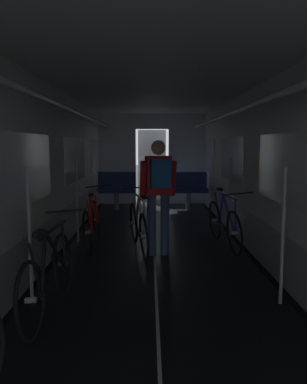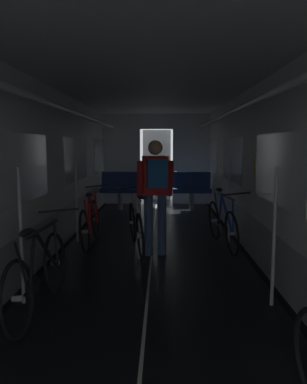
{
  "view_description": "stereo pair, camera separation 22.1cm",
  "coord_description": "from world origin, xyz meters",
  "px_view_note": "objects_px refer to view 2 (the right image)",
  "views": [
    {
      "loc": [
        -0.07,
        -1.75,
        1.62
      ],
      "look_at": [
        0.0,
        5.32,
        0.77
      ],
      "focal_mm": 36.74,
      "sensor_mm": 36.0,
      "label": 1
    },
    {
      "loc": [
        0.15,
        -1.75,
        1.62
      ],
      "look_at": [
        0.0,
        5.32,
        0.77
      ],
      "focal_mm": 36.74,
      "sensor_mm": 36.0,
      "label": 2
    }
  ],
  "objects_px": {
    "bench_seat_far_left": "(120,187)",
    "bench_seat_far_right": "(191,187)",
    "bicycle_blue": "(222,223)",
    "person_cyclist_aisle": "(156,187)",
    "bicycle_black": "(39,274)",
    "bicycle_red": "(91,222)",
    "bicycle_silver_in_aisle": "(136,226)"
  },
  "relations": [
    {
      "from": "bicycle_black",
      "to": "person_cyclist_aisle",
      "type": "xyz_separation_m",
      "value": [
        1.09,
        2.0,
        0.63
      ]
    },
    {
      "from": "bicycle_black",
      "to": "person_cyclist_aisle",
      "type": "bearing_deg",
      "value": 61.28
    },
    {
      "from": "bicycle_blue",
      "to": "bench_seat_far_left",
      "type": "bearing_deg",
      "value": 118.69
    },
    {
      "from": "bench_seat_far_left",
      "to": "bicycle_silver_in_aisle",
      "type": "height_order",
      "value": "bench_seat_far_left"
    },
    {
      "from": "bicycle_red",
      "to": "bicycle_black",
      "type": "height_order",
      "value": "same"
    },
    {
      "from": "bicycle_black",
      "to": "bench_seat_far_right",
      "type": "bearing_deg",
      "value": 72.64
    },
    {
      "from": "bicycle_blue",
      "to": "bench_seat_far_right",
      "type": "bearing_deg",
      "value": 93.37
    },
    {
      "from": "bicycle_silver_in_aisle",
      "to": "bicycle_black",
      "type": "bearing_deg",
      "value": -109.29
    },
    {
      "from": "bench_seat_far_right",
      "to": "bicycle_red",
      "type": "xyz_separation_m",
      "value": [
        -1.89,
        -3.63,
        -0.19
      ]
    },
    {
      "from": "bench_seat_far_left",
      "to": "bicycle_blue",
      "type": "bearing_deg",
      "value": -61.31
    },
    {
      "from": "bicycle_black",
      "to": "person_cyclist_aisle",
      "type": "distance_m",
      "value": 2.36
    },
    {
      "from": "bicycle_black",
      "to": "bicycle_silver_in_aisle",
      "type": "relative_size",
      "value": 1.01
    },
    {
      "from": "bench_seat_far_left",
      "to": "bench_seat_far_right",
      "type": "relative_size",
      "value": 1.0
    },
    {
      "from": "bench_seat_far_left",
      "to": "bicycle_red",
      "type": "height_order",
      "value": "bench_seat_far_left"
    },
    {
      "from": "person_cyclist_aisle",
      "to": "bicycle_silver_in_aisle",
      "type": "relative_size",
      "value": 1.01
    },
    {
      "from": "bench_seat_far_left",
      "to": "bench_seat_far_right",
      "type": "height_order",
      "value": "same"
    },
    {
      "from": "bicycle_blue",
      "to": "bicycle_black",
      "type": "height_order",
      "value": "bicycle_black"
    },
    {
      "from": "bicycle_red",
      "to": "bench_seat_far_right",
      "type": "bearing_deg",
      "value": 62.44
    },
    {
      "from": "bench_seat_far_right",
      "to": "bicycle_silver_in_aisle",
      "type": "bearing_deg",
      "value": -106.22
    },
    {
      "from": "bicycle_blue",
      "to": "person_cyclist_aisle",
      "type": "distance_m",
      "value": 1.33
    },
    {
      "from": "bench_seat_far_right",
      "to": "person_cyclist_aisle",
      "type": "bearing_deg",
      "value": -101.32
    },
    {
      "from": "bench_seat_far_left",
      "to": "bicycle_blue",
      "type": "height_order",
      "value": "bench_seat_far_left"
    },
    {
      "from": "bench_seat_far_left",
      "to": "bicycle_black",
      "type": "bearing_deg",
      "value": -91.23
    },
    {
      "from": "bench_seat_far_left",
      "to": "person_cyclist_aisle",
      "type": "height_order",
      "value": "person_cyclist_aisle"
    },
    {
      "from": "bicycle_black",
      "to": "bicycle_silver_in_aisle",
      "type": "distance_m",
      "value": 2.4
    },
    {
      "from": "bicycle_red",
      "to": "bicycle_black",
      "type": "relative_size",
      "value": 1.0
    },
    {
      "from": "bicycle_blue",
      "to": "person_cyclist_aisle",
      "type": "height_order",
      "value": "person_cyclist_aisle"
    },
    {
      "from": "person_cyclist_aisle",
      "to": "bicycle_black",
      "type": "bearing_deg",
      "value": -118.72
    },
    {
      "from": "bicycle_black",
      "to": "bicycle_silver_in_aisle",
      "type": "xyz_separation_m",
      "value": [
        0.79,
        2.27,
        0.0
      ]
    },
    {
      "from": "bicycle_silver_in_aisle",
      "to": "person_cyclist_aisle",
      "type": "bearing_deg",
      "value": -42.11
    },
    {
      "from": "bicycle_red",
      "to": "bicycle_black",
      "type": "distance_m",
      "value": 2.55
    },
    {
      "from": "bicycle_red",
      "to": "bicycle_silver_in_aisle",
      "type": "relative_size",
      "value": 1.01
    }
  ]
}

